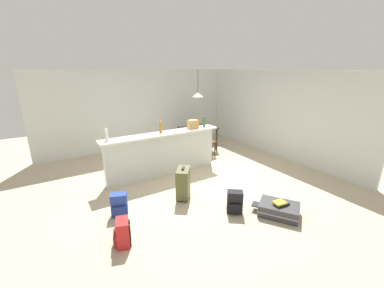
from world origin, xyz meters
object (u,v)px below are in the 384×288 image
Objects in this scene: bottle_white at (107,135)px; dining_chair_near_partition at (206,138)px; suitcase_flat_charcoal at (279,209)px; bottle_green at (204,122)px; backpack_blue at (119,205)px; pendant_lamp at (198,94)px; suitcase_upright_olive at (183,183)px; grocery_bag at (193,124)px; bottle_amber at (161,127)px; dining_table at (198,130)px; backpack_red at (122,233)px; dining_chair_far_side at (191,130)px; backpack_black at (235,202)px; book_stack at (281,203)px.

dining_chair_near_partition is at bearing 11.17° from bottle_white.
bottle_green is at bearing 85.77° from suitcase_flat_charcoal.
pendant_lamp is at bearing 36.00° from backpack_blue.
bottle_green is 0.42× the size of suitcase_upright_olive.
grocery_bag reaches higher than backpack_blue.
bottle_amber reaches higher than dining_table.
dining_table is 4.69m from backpack_red.
dining_table is at bearing 36.14° from backpack_blue.
bottle_white is 1.92m from suitcase_upright_olive.
dining_chair_far_side is 2.21× the size of backpack_blue.
dining_chair_near_partition reaches higher than backpack_black.
bottle_amber is 0.25× the size of dining_table.
bottle_white is 0.30× the size of suitcase_flat_charcoal.
dining_chair_far_side is at bearing 69.62° from bottle_green.
book_stack is (0.01, -0.02, 0.14)m from suitcase_flat_charcoal.
grocery_bag reaches higher than backpack_black.
bottle_green is 0.67× the size of backpack_red.
dining_table is 4.04m from backpack_blue.
bottle_green is (1.21, -0.07, 0.00)m from bottle_amber.
bottle_white is 1.01× the size of grocery_bag.
dining_table is 1.13m from pendant_lamp.
grocery_bag is at bearing 27.59° from backpack_blue.
suitcase_flat_charcoal is at bearing -51.58° from suitcase_upright_olive.
backpack_black is at bearing 140.91° from book_stack.
dining_chair_near_partition is 2.21× the size of backpack_red.
dining_chair_near_partition is (2.99, 0.59, -0.68)m from bottle_white.
dining_table is 1.31× the size of pendant_lamp.
dining_chair_near_partition is at bearing 64.96° from backpack_black.
pendant_lamp is 1.99× the size of backpack_blue.
backpack_black is (-1.36, -3.34, -1.58)m from pendant_lamp.
grocery_bag reaches higher than dining_table.
backpack_blue is 1.00× the size of backpack_red.
backpack_blue is at bearing -144.00° from pendant_lamp.
dining_chair_far_side is 1.06× the size of suitcase_flat_charcoal.
backpack_red is at bearing -128.27° from bottle_amber.
dining_table is at bearing 31.73° from bottle_amber.
pendant_lamp is (-0.06, -0.06, 1.13)m from dining_table.
bottle_green is 2.92m from suitcase_flat_charcoal.
grocery_bag reaches higher than backpack_red.
suitcase_upright_olive reaches higher than backpack_black.
dining_table is at bearing 20.33° from bottle_white.
bottle_amber reaches higher than dining_chair_near_partition.
bottle_green is 0.32× the size of suitcase_flat_charcoal.
dining_chair_far_side is 4.22m from backpack_black.
suitcase_flat_charcoal is at bearing 111.42° from book_stack.
bottle_green reaches higher than book_stack.
suitcase_flat_charcoal is 2.08× the size of backpack_blue.
bottle_white is 1.59m from backpack_blue.
book_stack is (-0.72, -3.85, -1.53)m from pendant_lamp.
backpack_black is (-0.82, -2.21, -1.01)m from bottle_green.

